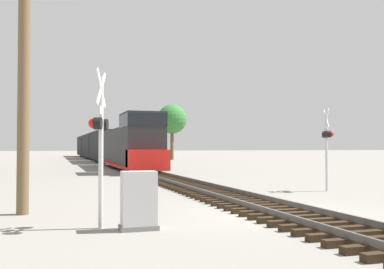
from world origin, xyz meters
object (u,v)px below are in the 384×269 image
utility_pole (24,55)px  crossing_signal_far (327,139)px  crossing_signal_near (100,133)px  freight_train (100,146)px  relay_cabinet (139,201)px  tree_deep_background (172,119)px

utility_pole → crossing_signal_far: bearing=14.6°
crossing_signal_near → crossing_signal_far: crossing_signal_near is taller
crossing_signal_far → utility_pole: utility_pole is taller
freight_train → relay_cabinet: (-4.48, -53.82, -1.37)m
crossing_signal_far → freight_train: bearing=26.5°
relay_cabinet → tree_deep_background: size_ratio=0.17×
utility_pole → tree_deep_background: bearing=70.5°
utility_pole → tree_deep_background: size_ratio=1.12×
tree_deep_background → crossing_signal_far: bearing=-96.4°
relay_cabinet → freight_train: bearing=85.2°
crossing_signal_near → tree_deep_background: 56.89m
crossing_signal_far → crossing_signal_near: bearing=140.0°
freight_train → crossing_signal_near: freight_train is taller
crossing_signal_far → utility_pole: size_ratio=0.40×
crossing_signal_near → relay_cabinet: size_ratio=2.76×
relay_cabinet → utility_pole: size_ratio=0.15×
crossing_signal_near → utility_pole: utility_pole is taller
freight_train → relay_cabinet: 54.02m
freight_train → tree_deep_background: tree_deep_background is taller
crossing_signal_near → relay_cabinet: bearing=79.4°
crossing_signal_near → utility_pole: 4.33m
crossing_signal_far → relay_cabinet: bearing=144.2°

